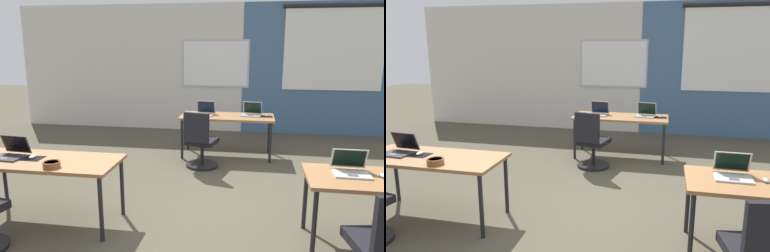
# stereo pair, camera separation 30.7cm
# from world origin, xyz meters

# --- Properties ---
(ground_plane) EXTENTS (24.00, 24.00, 0.00)m
(ground_plane) POSITION_xyz_m (0.00, 0.00, 0.00)
(ground_plane) COLOR #4C4738
(back_wall_assembly) EXTENTS (10.00, 0.27, 2.80)m
(back_wall_assembly) POSITION_xyz_m (0.06, 4.19, 1.41)
(back_wall_assembly) COLOR silver
(back_wall_assembly) RESTS_ON ground
(desk_near_left) EXTENTS (1.60, 0.70, 0.72)m
(desk_near_left) POSITION_xyz_m (-1.75, -0.60, 0.66)
(desk_near_left) COLOR olive
(desk_near_left) RESTS_ON ground
(desk_far_center) EXTENTS (1.60, 0.70, 0.72)m
(desk_far_center) POSITION_xyz_m (0.00, 2.20, 0.66)
(desk_far_center) COLOR olive
(desk_far_center) RESTS_ON ground
(laptop_near_right_inner) EXTENTS (0.34, 0.32, 0.22)m
(laptop_near_right_inner) POSITION_xyz_m (1.37, -0.52, 0.77)
(laptop_near_right_inner) COLOR #B7B7BC
(laptop_near_right_inner) RESTS_ON desk_near_right
(mouse_near_right_inner) EXTENTS (0.06, 0.10, 0.03)m
(mouse_near_right_inner) POSITION_xyz_m (1.64, -0.57, 0.74)
(mouse_near_right_inner) COLOR #B2B2B7
(mouse_near_right_inner) RESTS_ON desk_near_right
(laptop_far_right) EXTENTS (0.37, 0.34, 0.23)m
(laptop_far_right) POSITION_xyz_m (0.42, 2.28, 0.77)
(laptop_far_right) COLOR #9E9EA3
(laptop_far_right) RESTS_ON desk_far_center
(mousepad_far_right) EXTENTS (0.22, 0.19, 0.00)m
(mousepad_far_right) POSITION_xyz_m (0.66, 2.23, 0.72)
(mousepad_far_right) COLOR black
(mousepad_far_right) RESTS_ON desk_far_center
(mouse_far_right) EXTENTS (0.06, 0.10, 0.03)m
(mouse_far_right) POSITION_xyz_m (0.66, 2.23, 0.74)
(mouse_far_right) COLOR #B2B2B7
(mouse_far_right) RESTS_ON mousepad_far_right
(laptop_far_left) EXTENTS (0.36, 0.31, 0.23)m
(laptop_far_left) POSITION_xyz_m (-0.39, 2.22, 0.77)
(laptop_far_left) COLOR #9E9EA3
(laptop_far_left) RESTS_ON desk_far_center
(mousepad_far_left) EXTENTS (0.22, 0.19, 0.00)m
(mousepad_far_left) POSITION_xyz_m (-0.64, 2.22, 0.72)
(mousepad_far_left) COLOR black
(mousepad_far_left) RESTS_ON desk_far_center
(mouse_far_left) EXTENTS (0.06, 0.10, 0.03)m
(mouse_far_left) POSITION_xyz_m (-0.64, 2.22, 0.74)
(mouse_far_left) COLOR black
(mouse_far_left) RESTS_ON mousepad_far_left
(chair_far_left) EXTENTS (0.53, 0.58, 0.92)m
(chair_far_left) POSITION_xyz_m (-0.36, 1.48, 0.38)
(chair_far_left) COLOR black
(chair_far_left) RESTS_ON ground
(laptop_near_left_end) EXTENTS (0.35, 0.33, 0.23)m
(laptop_near_left_end) POSITION_xyz_m (-2.17, -0.58, 0.77)
(laptop_near_left_end) COLOR #333338
(laptop_near_left_end) RESTS_ON desk_near_left
(mousepad_near_left_end) EXTENTS (0.22, 0.19, 0.00)m
(mousepad_near_left_end) POSITION_xyz_m (-1.90, -0.59, 0.72)
(mousepad_near_left_end) COLOR black
(mousepad_near_left_end) RESTS_ON desk_near_left
(mouse_near_left_end) EXTENTS (0.06, 0.10, 0.03)m
(mouse_near_left_end) POSITION_xyz_m (-1.90, -0.59, 0.74)
(mouse_near_left_end) COLOR silver
(mouse_near_left_end) RESTS_ON mousepad_near_left_end
(snack_bowl) EXTENTS (0.18, 0.18, 0.06)m
(snack_bowl) POSITION_xyz_m (-1.54, -0.82, 0.76)
(snack_bowl) COLOR brown
(snack_bowl) RESTS_ON desk_near_left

